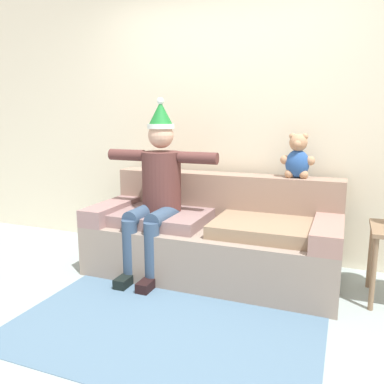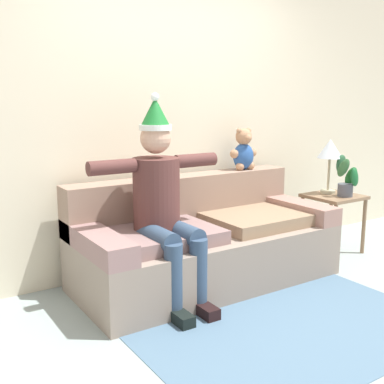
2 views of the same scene
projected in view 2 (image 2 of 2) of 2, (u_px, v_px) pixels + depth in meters
name	position (u px, v px, depth m)	size (l,w,h in m)	color
ground_plane	(291.00, 328.00, 3.05)	(10.00, 10.00, 0.00)	#91A2A2
back_wall	(168.00, 112.00, 4.06)	(7.00, 0.10, 2.70)	beige
couch	(203.00, 242.00, 3.81)	(2.09, 0.93, 0.83)	gray
person_seated	(163.00, 200.00, 3.34)	(1.02, 0.77, 1.50)	#56302C
teddy_bear	(244.00, 151.00, 4.26)	(0.29, 0.17, 0.38)	#285198
side_table	(333.00, 205.00, 4.51)	(0.48, 0.46, 0.56)	#84674B
table_lamp	(330.00, 151.00, 4.50)	(0.24, 0.24, 0.52)	#C0BB98
potted_plant	(347.00, 178.00, 4.40)	(0.24, 0.25, 0.39)	#515560
area_rug	(298.00, 331.00, 2.99)	(1.98, 1.20, 0.01)	slate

